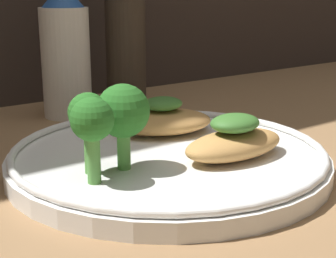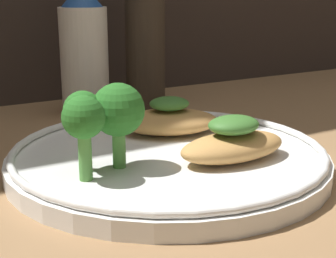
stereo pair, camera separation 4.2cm
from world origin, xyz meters
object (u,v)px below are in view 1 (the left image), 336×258
at_px(sauce_bottle, 66,54).
at_px(pepper_grinder, 125,37).
at_px(broccoli_bunch, 108,116).
at_px(plate, 168,157).

bearing_deg(sauce_bottle, pepper_grinder, 0.00).
height_order(broccoli_bunch, pepper_grinder, pepper_grinder).
xyz_separation_m(plate, pepper_grinder, (0.09, 0.21, 0.08)).
height_order(plate, broccoli_bunch, broccoli_bunch).
height_order(sauce_bottle, pepper_grinder, pepper_grinder).
xyz_separation_m(sauce_bottle, pepper_grinder, (0.08, 0.00, 0.01)).
bearing_deg(plate, sauce_bottle, 86.81).
relative_size(broccoli_bunch, pepper_grinder, 0.35).
xyz_separation_m(plate, broccoli_bunch, (-0.06, -0.01, 0.05)).
relative_size(sauce_bottle, pepper_grinder, 0.79).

